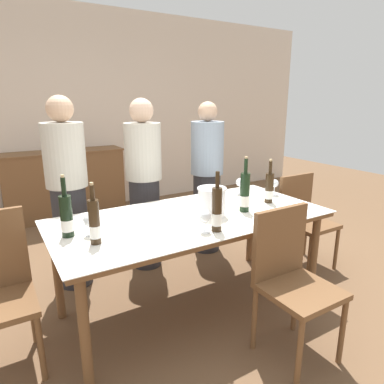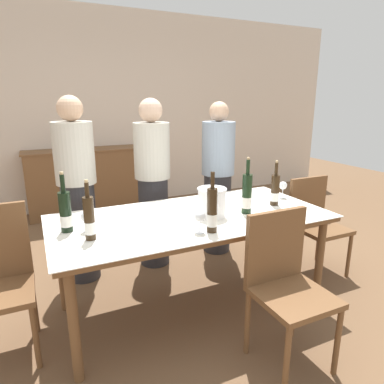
% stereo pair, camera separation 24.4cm
% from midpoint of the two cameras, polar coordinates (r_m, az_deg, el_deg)
% --- Properties ---
extents(ground_plane, '(12.00, 12.00, 0.00)m').
position_cam_midpoint_polar(ground_plane, '(2.84, -2.60, -18.48)').
color(ground_plane, brown).
extents(back_wall, '(8.00, 0.10, 2.80)m').
position_cam_midpoint_polar(back_wall, '(5.23, -19.27, 12.53)').
color(back_wall, beige).
rests_on(back_wall, ground_plane).
extents(sideboard_cabinet, '(1.58, 0.46, 0.91)m').
position_cam_midpoint_polar(sideboard_cabinet, '(5.00, -21.73, 1.22)').
color(sideboard_cabinet, brown).
rests_on(sideboard_cabinet, ground_plane).
extents(dining_table, '(2.00, 0.96, 0.75)m').
position_cam_midpoint_polar(dining_table, '(2.52, -2.79, -5.41)').
color(dining_table, brown).
rests_on(dining_table, ground_plane).
extents(ice_bucket, '(0.21, 0.21, 0.21)m').
position_cam_midpoint_polar(ice_bucket, '(2.47, 0.48, -1.55)').
color(ice_bucket, white).
rests_on(ice_bucket, dining_table).
extents(wine_bottle_0, '(0.07, 0.07, 0.36)m').
position_cam_midpoint_polar(wine_bottle_0, '(2.83, 10.35, 0.58)').
color(wine_bottle_0, '#332314').
rests_on(wine_bottle_0, dining_table).
extents(wine_bottle_1, '(0.07, 0.07, 0.42)m').
position_cam_midpoint_polar(wine_bottle_1, '(2.57, 6.12, -0.22)').
color(wine_bottle_1, black).
rests_on(wine_bottle_1, dining_table).
extents(wine_bottle_2, '(0.07, 0.07, 0.39)m').
position_cam_midpoint_polar(wine_bottle_2, '(2.17, 0.96, -3.16)').
color(wine_bottle_2, '#332314').
rests_on(wine_bottle_2, dining_table).
extents(wine_bottle_3, '(0.08, 0.08, 0.39)m').
position_cam_midpoint_polar(wine_bottle_3, '(2.27, -23.13, -3.86)').
color(wine_bottle_3, black).
rests_on(wine_bottle_3, dining_table).
extents(wine_bottle_4, '(0.07, 0.07, 0.37)m').
position_cam_midpoint_polar(wine_bottle_4, '(2.10, -19.19, -4.92)').
color(wine_bottle_4, '#332314').
rests_on(wine_bottle_4, dining_table).
extents(wine_glass_0, '(0.07, 0.07, 0.15)m').
position_cam_midpoint_polar(wine_glass_0, '(2.16, -1.06, -4.24)').
color(wine_glass_0, white).
rests_on(wine_glass_0, dining_table).
extents(wine_glass_1, '(0.09, 0.09, 0.14)m').
position_cam_midpoint_polar(wine_glass_1, '(2.24, -19.66, -4.61)').
color(wine_glass_1, white).
rests_on(wine_glass_1, dining_table).
extents(wine_glass_2, '(0.07, 0.07, 0.14)m').
position_cam_midpoint_polar(wine_glass_2, '(3.05, 11.42, 1.26)').
color(wine_glass_2, white).
rests_on(wine_glass_2, dining_table).
extents(wine_glass_3, '(0.07, 0.07, 0.15)m').
position_cam_midpoint_polar(wine_glass_3, '(3.04, 5.73, 1.50)').
color(wine_glass_3, white).
rests_on(wine_glass_3, dining_table).
extents(chair_near_front, '(0.42, 0.42, 0.93)m').
position_cam_midpoint_polar(chair_near_front, '(2.21, 13.01, -13.10)').
color(chair_near_front, brown).
rests_on(chair_near_front, ground_plane).
extents(chair_right_end, '(0.42, 0.42, 0.87)m').
position_cam_midpoint_polar(chair_right_end, '(3.41, 16.09, -3.66)').
color(chair_right_end, brown).
rests_on(chair_right_end, ground_plane).
extents(person_host, '(0.33, 0.33, 1.61)m').
position_cam_midpoint_polar(person_host, '(3.04, -22.12, -0.55)').
color(person_host, '#2D2D33').
rests_on(person_host, ground_plane).
extents(person_guest_left, '(0.33, 0.33, 1.58)m').
position_cam_midpoint_polar(person_guest_left, '(3.21, -10.15, 0.96)').
color(person_guest_left, '#2D2D33').
rests_on(person_guest_left, ground_plane).
extents(person_guest_right, '(0.33, 0.33, 1.55)m').
position_cam_midpoint_polar(person_guest_right, '(3.52, 0.51, 2.11)').
color(person_guest_right, '#2D2D33').
rests_on(person_guest_right, ground_plane).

